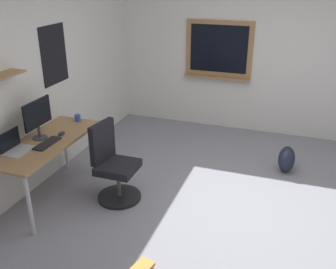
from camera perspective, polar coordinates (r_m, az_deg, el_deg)
The scene contains 11 objects.
ground_plane at distance 4.67m, azimuth 8.99°, elevation -10.32°, with size 5.20×5.20×0.00m, color gray.
wall_back at distance 5.06m, azimuth -18.55°, elevation 7.72°, with size 5.00×0.30×2.60m.
wall_right at distance 6.45m, azimuth 13.75°, elevation 11.48°, with size 0.22×5.00×2.60m.
desk at distance 4.68m, azimuth -17.47°, elevation -1.72°, with size 1.51×0.60×0.75m.
office_chair at distance 4.61m, azimuth -8.05°, elevation -4.81°, with size 0.52×0.52×0.95m.
laptop at distance 4.47m, azimuth -21.67°, elevation -1.66°, with size 0.31×0.21×0.23m.
monitor_primary at distance 4.63m, azimuth -18.69°, elevation 2.52°, with size 0.46×0.17×0.46m.
keyboard at distance 4.54m, azimuth -17.38°, elevation -1.26°, with size 0.37×0.13×0.02m, color black.
computer_mouse at distance 4.75m, azimuth -15.45°, elevation 0.15°, with size 0.10×0.06×0.03m, color #262628.
coffee_mug at distance 5.10m, azimuth -13.19°, elevation 2.41°, with size 0.08×0.08×0.09m, color #334CA5.
backpack at distance 5.49m, azimuth 17.09°, elevation -3.49°, with size 0.32×0.22×0.36m, color #1E2333.
Camera 1 is at (-3.84, -0.59, 2.58)m, focal length 41.32 mm.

